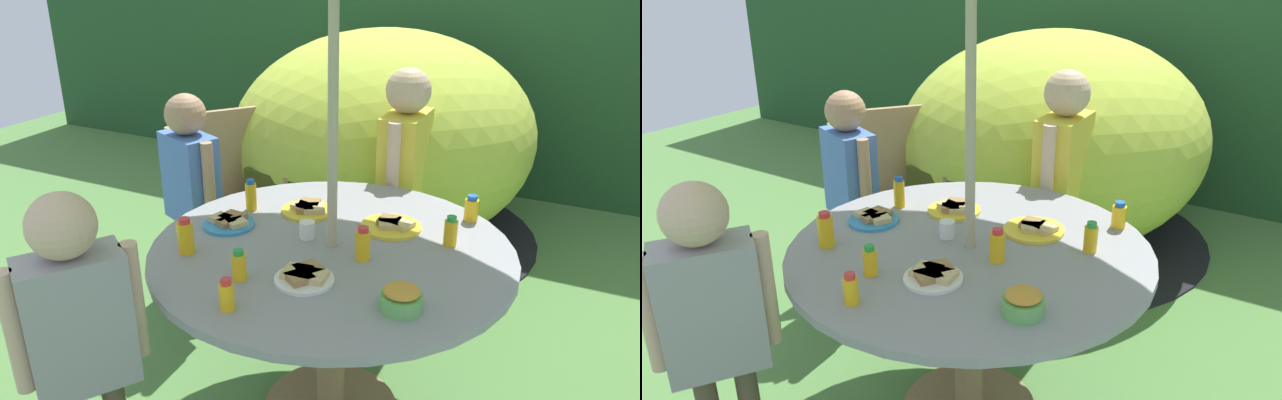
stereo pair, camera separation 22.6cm
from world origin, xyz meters
The scene contains 20 objects.
hedge_backdrop centered at (0.00, 3.09, 1.01)m, with size 9.00×0.70×2.02m, color #234C28.
garden_table centered at (0.00, 0.00, 0.61)m, with size 1.32×1.32×0.76m.
wooden_chair centered at (-0.98, 0.73, 0.54)m, with size 0.65×0.67×0.96m.
dome_tent centered at (-0.45, 1.71, 0.65)m, with size 2.42×2.42×1.32m.
child_in_yellow_shirt centered at (-0.03, 0.89, 0.80)m, with size 0.21×0.43×1.26m.
child_in_blue_shirt centered at (-0.94, 0.39, 0.73)m, with size 0.37×0.27×1.15m.
child_in_grey_shirt centered at (-0.48, -0.74, 0.73)m, with size 0.30×0.34×1.14m.
snack_bowl centered at (0.36, -0.29, 0.79)m, with size 0.13×0.13×0.08m.
plate_center_front centered at (0.14, 0.23, 0.77)m, with size 0.23×0.23×0.03m.
plate_far_right centered at (-0.22, 0.23, 0.77)m, with size 0.22×0.22×0.03m.
plate_center_back centered at (0.03, -0.27, 0.77)m, with size 0.20×0.20×0.03m.
plate_near_left centered at (-0.43, -0.02, 0.77)m, with size 0.20×0.20×0.03m.
juice_bottle_near_right centered at (-0.16, -0.35, 0.81)m, with size 0.05×0.05×0.11m.
juice_bottle_far_left centered at (-0.44, 0.15, 0.82)m, with size 0.05×0.05×0.13m.
juice_bottle_mid_left centered at (-0.10, -0.52, 0.80)m, with size 0.05×0.05×0.10m.
juice_bottle_mid_right centered at (0.40, 0.44, 0.81)m, with size 0.05×0.05×0.11m.
juice_bottle_front_edge centered at (0.38, 0.19, 0.81)m, with size 0.05×0.05×0.11m.
juice_bottle_back_edge centered at (-0.44, -0.28, 0.82)m, with size 0.06×0.06×0.13m.
juice_bottle_spot_a centered at (0.14, -0.05, 0.81)m, with size 0.05×0.05×0.12m.
cup_near centered at (-0.11, 0.02, 0.79)m, with size 0.06×0.06×0.06m, color white.
Camera 2 is at (1.02, -1.66, 1.74)m, focal length 33.72 mm.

